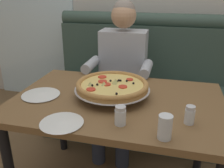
# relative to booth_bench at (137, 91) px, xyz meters

# --- Properties ---
(booth_bench) EXTENTS (1.70, 0.78, 1.13)m
(booth_bench) POSITION_rel_booth_bench_xyz_m (0.00, 0.00, 0.00)
(booth_bench) COLOR #384C42
(booth_bench) RESTS_ON ground_plane
(dining_table) EXTENTS (1.29, 0.85, 0.73)m
(dining_table) POSITION_rel_booth_bench_xyz_m (0.00, -0.90, 0.24)
(dining_table) COLOR brown
(dining_table) RESTS_ON ground_plane
(diner_main) EXTENTS (0.54, 0.64, 1.27)m
(diner_main) POSITION_rel_booth_bench_xyz_m (-0.12, -0.27, 0.31)
(diner_main) COLOR #2D3342
(diner_main) RESTS_ON ground_plane
(pizza) EXTENTS (0.47, 0.47, 0.11)m
(pizza) POSITION_rel_booth_bench_xyz_m (-0.04, -0.87, 0.40)
(pizza) COLOR silver
(pizza) RESTS_ON dining_table
(shaker_pepper_flakes) EXTENTS (0.05, 0.05, 0.10)m
(shaker_pepper_flakes) POSITION_rel_booth_bench_xyz_m (0.42, -1.09, 0.37)
(shaker_pepper_flakes) COLOR white
(shaker_pepper_flakes) RESTS_ON dining_table
(shaker_parmesan) EXTENTS (0.06, 0.06, 0.10)m
(shaker_parmesan) POSITION_rel_booth_bench_xyz_m (0.08, -1.18, 0.37)
(shaker_parmesan) COLOR white
(shaker_parmesan) RESTS_ON dining_table
(plate_near_left) EXTENTS (0.24, 0.24, 0.02)m
(plate_near_left) POSITION_rel_booth_bench_xyz_m (-0.49, -0.96, 0.34)
(plate_near_left) COLOR white
(plate_near_left) RESTS_ON dining_table
(plate_near_right) EXTENTS (0.22, 0.22, 0.02)m
(plate_near_right) POSITION_rel_booth_bench_xyz_m (-0.21, -1.25, 0.34)
(plate_near_right) COLOR white
(plate_near_right) RESTS_ON dining_table
(drinking_glass) EXTENTS (0.07, 0.07, 0.12)m
(drinking_glass) POSITION_rel_booth_bench_xyz_m (0.30, -1.25, 0.38)
(drinking_glass) COLOR silver
(drinking_glass) RESTS_ON dining_table
(patio_chair) EXTENTS (0.40, 0.40, 0.86)m
(patio_chair) POSITION_rel_booth_bench_xyz_m (-1.40, 1.13, 0.13)
(patio_chair) COLOR black
(patio_chair) RESTS_ON ground_plane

